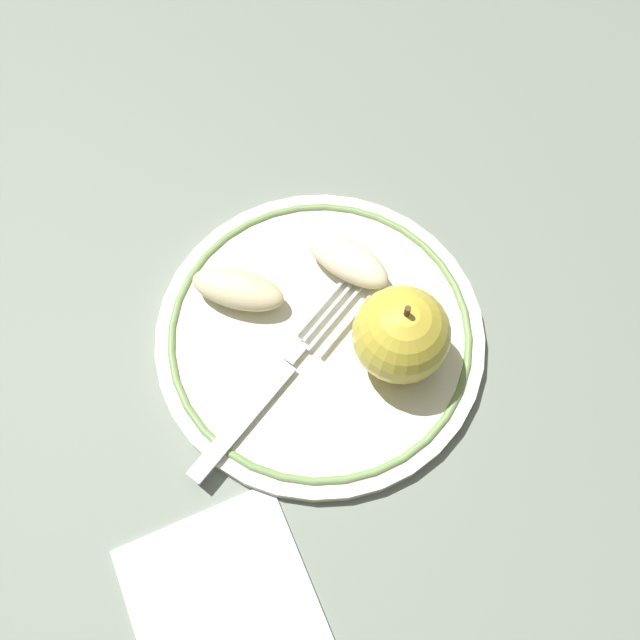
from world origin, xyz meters
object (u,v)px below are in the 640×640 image
(apple_red_whole, at_px, (401,335))
(napkin_folded, at_px, (231,626))
(apple_slice_back, at_px, (238,289))
(apple_slice_front, at_px, (348,260))
(plate, at_px, (320,335))
(fork, at_px, (277,380))

(apple_red_whole, relative_size, napkin_folded, 0.51)
(napkin_folded, bearing_deg, apple_slice_back, 149.67)
(apple_slice_front, relative_size, apple_slice_back, 1.00)
(plate, bearing_deg, fork, -69.78)
(plate, xyz_separation_m, apple_slice_back, (-0.06, -0.04, 0.02))
(apple_slice_back, bearing_deg, fork, -50.66)
(apple_slice_back, relative_size, napkin_folded, 0.47)
(apple_red_whole, relative_size, fork, 0.42)
(fork, relative_size, napkin_folded, 1.23)
(napkin_folded, bearing_deg, plate, 132.81)
(apple_slice_back, bearing_deg, apple_red_whole, -6.21)
(apple_red_whole, xyz_separation_m, apple_slice_front, (-0.08, 0.01, -0.02))
(plate, relative_size, apple_red_whole, 3.19)
(fork, bearing_deg, apple_slice_back, 61.80)
(apple_slice_front, bearing_deg, napkin_folded, -72.16)
(plate, xyz_separation_m, fork, (0.02, -0.05, 0.01))
(apple_slice_back, height_order, fork, apple_slice_back)
(plate, height_order, apple_red_whole, apple_red_whole)
(apple_slice_back, height_order, napkin_folded, apple_slice_back)
(apple_red_whole, xyz_separation_m, apple_slice_back, (-0.10, -0.08, -0.02))
(fork, xyz_separation_m, napkin_folded, (0.12, -0.11, -0.01))
(apple_slice_front, height_order, apple_slice_back, same)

